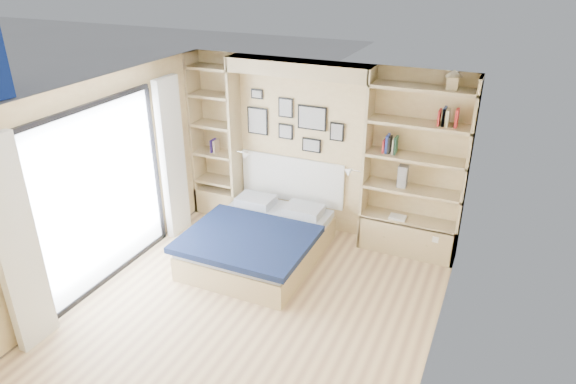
% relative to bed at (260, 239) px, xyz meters
% --- Properties ---
extents(ground, '(4.50, 4.50, 0.00)m').
position_rel_bed_xyz_m(ground, '(0.45, -1.14, -0.27)').
color(ground, '#DFC08A').
rests_on(ground, ground).
extents(room_shell, '(4.50, 4.50, 4.50)m').
position_rel_bed_xyz_m(room_shell, '(0.06, 0.38, 0.81)').
color(room_shell, '#DDC289').
rests_on(room_shell, ground).
extents(bed, '(1.62, 2.10, 1.07)m').
position_rel_bed_xyz_m(bed, '(0.00, 0.00, 0.00)').
color(bed, tan).
rests_on(bed, ground).
extents(photo_gallery, '(1.48, 0.02, 0.82)m').
position_rel_bed_xyz_m(photo_gallery, '(-0.00, 1.08, 1.34)').
color(photo_gallery, black).
rests_on(photo_gallery, ground).
extents(reading_lamps, '(1.92, 0.12, 0.15)m').
position_rel_bed_xyz_m(reading_lamps, '(0.15, 0.86, 0.84)').
color(reading_lamps, silver).
rests_on(reading_lamps, ground).
extents(shelf_decor, '(3.49, 0.23, 2.03)m').
position_rel_bed_xyz_m(shelf_decor, '(1.61, 0.93, 1.44)').
color(shelf_decor, '#A51E1E').
rests_on(shelf_decor, ground).
extents(deck, '(3.20, 4.00, 0.05)m').
position_rel_bed_xyz_m(deck, '(-3.15, -1.14, -0.27)').
color(deck, brown).
rests_on(deck, ground).
extents(deck_chair, '(0.67, 0.86, 0.76)m').
position_rel_bed_xyz_m(deck_chair, '(-3.41, -0.86, 0.10)').
color(deck_chair, tan).
rests_on(deck_chair, ground).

